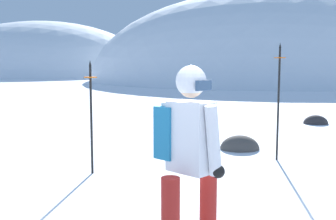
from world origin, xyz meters
The scene contains 7 objects.
ridge_peak_main centered at (11.18, 32.88, 0.00)m, with size 29.88×26.89×15.15m.
ridge_peak_far centered at (-10.45, 48.38, 0.00)m, with size 25.82×23.24×12.71m.
snowboarder_main centered at (-0.20, -0.13, 0.92)m, with size 1.46×1.30×1.71m.
piste_marker_near centered at (-1.25, 2.99, 1.01)m, with size 0.20×0.20×1.76m.
piste_marker_far centered at (1.94, 3.58, 1.17)m, with size 0.20×0.20×2.06m.
rock_dark centered at (1.53, 4.53, 0.00)m, with size 0.79×0.67×0.55m.
rock_mid centered at (4.54, 7.63, 0.00)m, with size 0.68×0.58×0.48m.
Camera 1 is at (-0.69, -3.48, 1.75)m, focal length 44.88 mm.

